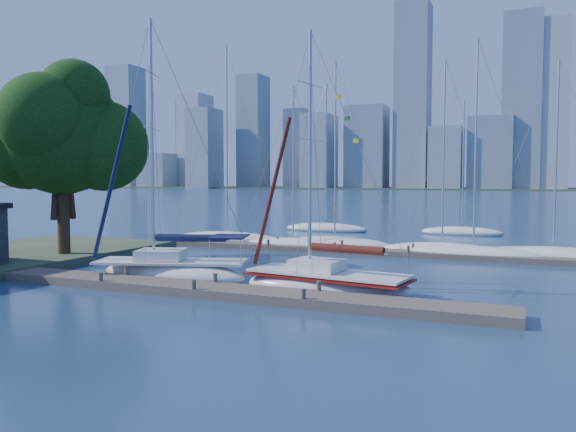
% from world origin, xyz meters
% --- Properties ---
extents(ground, '(700.00, 700.00, 0.00)m').
position_xyz_m(ground, '(0.00, 0.00, 0.00)').
color(ground, navy).
rests_on(ground, ground).
extents(near_dock, '(26.00, 2.00, 0.40)m').
position_xyz_m(near_dock, '(0.00, 0.00, 0.20)').
color(near_dock, brown).
rests_on(near_dock, ground).
extents(far_dock, '(30.00, 1.80, 0.36)m').
position_xyz_m(far_dock, '(2.00, 16.00, 0.18)').
color(far_dock, brown).
rests_on(far_dock, ground).
extents(far_shore, '(800.00, 100.00, 1.50)m').
position_xyz_m(far_shore, '(0.00, 320.00, 0.00)').
color(far_shore, '#38472D').
rests_on(far_shore, ground).
extents(tree, '(9.68, 8.79, 12.16)m').
position_xyz_m(tree, '(-13.27, 5.29, 8.01)').
color(tree, '#312115').
rests_on(tree, ground).
extents(sailboat_navy, '(8.63, 5.04, 13.59)m').
position_xyz_m(sailboat_navy, '(-3.54, 2.65, 1.09)').
color(sailboat_navy, silver).
rests_on(sailboat_navy, ground).
extents(sailboat_maroon, '(8.11, 3.58, 12.22)m').
position_xyz_m(sailboat_maroon, '(4.80, 2.57, 0.98)').
color(sailboat_maroon, silver).
rests_on(sailboat_maroon, ground).
extents(bg_boat_0, '(9.44, 3.18, 16.20)m').
position_xyz_m(bg_boat_0, '(-9.54, 19.20, 0.30)').
color(bg_boat_0, silver).
rests_on(bg_boat_0, ground).
extents(bg_boat_1, '(8.06, 4.22, 12.23)m').
position_xyz_m(bg_boat_1, '(-2.87, 17.20, 0.26)').
color(bg_boat_1, silver).
rests_on(bg_boat_1, ground).
extents(bg_boat_2, '(8.98, 3.58, 14.11)m').
position_xyz_m(bg_boat_2, '(-0.18, 18.77, 0.28)').
color(bg_boat_2, silver).
rests_on(bg_boat_2, ground).
extents(bg_boat_3, '(8.37, 3.17, 13.53)m').
position_xyz_m(bg_boat_3, '(7.75, 18.07, 0.27)').
color(bg_boat_3, silver).
rests_on(bg_boat_3, ground).
extents(bg_boat_4, '(8.99, 2.80, 14.36)m').
position_xyz_m(bg_boat_4, '(9.90, 16.70, 0.28)').
color(bg_boat_4, silver).
rests_on(bg_boat_4, ground).
extents(bg_boat_5, '(9.71, 6.05, 12.89)m').
position_xyz_m(bg_boat_5, '(14.61, 17.76, 0.27)').
color(bg_boat_5, silver).
rests_on(bg_boat_5, ground).
extents(bg_boat_6, '(8.65, 5.56, 14.88)m').
position_xyz_m(bg_boat_6, '(-5.22, 31.32, 0.29)').
color(bg_boat_6, silver).
rests_on(bg_boat_6, ground).
extents(bg_boat_7, '(7.43, 2.53, 12.66)m').
position_xyz_m(bg_boat_7, '(7.56, 32.71, 0.26)').
color(bg_boat_7, silver).
rests_on(bg_boat_7, ground).
extents(skyline, '(502.98, 51.31, 108.06)m').
position_xyz_m(skyline, '(20.32, 290.71, 35.23)').
color(skyline, gray).
rests_on(skyline, ground).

